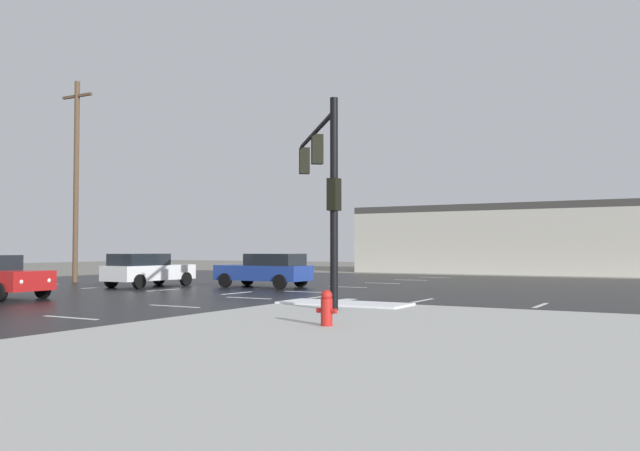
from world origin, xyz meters
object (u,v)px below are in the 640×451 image
(sedan_blue, at_px, (266,270))
(sedan_white, at_px, (147,269))
(traffic_signal_mast, at_px, (323,173))
(fire_hydrant, at_px, (327,308))
(utility_pole_far, at_px, (76,177))

(sedan_blue, xyz_separation_m, sedan_white, (-5.10, -2.55, 0.00))
(sedan_white, bearing_deg, traffic_signal_mast, -112.98)
(fire_hydrant, xyz_separation_m, sedan_blue, (-10.53, 13.17, 0.32))
(sedan_white, xyz_separation_m, utility_pole_far, (-6.51, 1.32, 4.85))
(traffic_signal_mast, xyz_separation_m, sedan_white, (-12.86, 5.86, -3.29))
(traffic_signal_mast, distance_m, sedan_blue, 11.91)
(sedan_white, height_order, utility_pole_far, utility_pole_far)
(fire_hydrant, xyz_separation_m, sedan_white, (-15.63, 10.63, 0.32))
(fire_hydrant, bearing_deg, utility_pole_far, 151.65)
(fire_hydrant, height_order, sedan_blue, sedan_blue)
(sedan_white, bearing_deg, fire_hydrant, -122.70)
(sedan_blue, xyz_separation_m, utility_pole_far, (-11.60, -1.23, 4.85))
(sedan_blue, height_order, utility_pole_far, utility_pole_far)
(sedan_blue, relative_size, utility_pole_far, 0.42)
(fire_hydrant, distance_m, utility_pole_far, 25.68)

